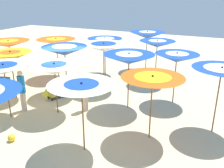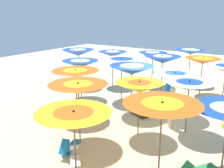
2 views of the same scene
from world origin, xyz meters
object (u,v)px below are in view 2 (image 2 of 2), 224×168
(beach_umbrella_3, at_px, (203,61))
(lounger_0, at_px, (141,112))
(beach_umbrella_7, at_px, (175,77))
(beach_umbrella_15, at_px, (74,118))
(beach_umbrella_11, at_px, (139,87))
(beach_umbrella_4, at_px, (190,52))
(beach_umbrella_14, at_px, (113,54))
(beach_umbrella_17, at_px, (75,73))
(beach_umbrella_12, at_px, (132,70))
(beach_umbrella_6, at_px, (189,86))
(beachgoer_1, at_px, (172,107))
(beach_umbrella_10, at_px, (162,108))
(beach_umbrella_13, at_px, (122,62))
(beachgoer_0, at_px, (168,91))
(lounger_2, at_px, (71,146))
(beach_umbrella_18, at_px, (80,64))
(beach_umbrella_8, at_px, (162,59))
(beach_umbrella_16, at_px, (78,88))
(lounger_3, at_px, (75,161))
(beach_umbrella_9, at_px, (153,55))
(beach_umbrella_19, at_px, (78,53))

(beach_umbrella_3, distance_m, lounger_0, 5.64)
(beach_umbrella_7, distance_m, lounger_0, 2.35)
(beach_umbrella_15, bearing_deg, beach_umbrella_11, 87.69)
(beach_umbrella_4, height_order, beach_umbrella_14, beach_umbrella_4)
(beach_umbrella_15, distance_m, beach_umbrella_17, 4.94)
(beach_umbrella_12, bearing_deg, beach_umbrella_6, -12.76)
(beach_umbrella_12, height_order, beach_umbrella_15, beach_umbrella_12)
(beach_umbrella_7, distance_m, beachgoer_1, 1.79)
(beach_umbrella_10, bearing_deg, lounger_0, 123.64)
(beach_umbrella_7, height_order, beach_umbrella_13, beach_umbrella_13)
(beach_umbrella_11, xyz_separation_m, beachgoer_0, (-0.23, 3.77, -1.16))
(beachgoer_1, bearing_deg, lounger_2, 156.54)
(beach_umbrella_6, distance_m, lounger_2, 5.21)
(beach_umbrella_3, bearing_deg, beachgoer_1, -87.46)
(beach_umbrella_18, bearing_deg, beach_umbrella_8, 38.50)
(lounger_0, height_order, lounger_2, lounger_2)
(beach_umbrella_7, bearing_deg, beach_umbrella_12, -156.62)
(beach_umbrella_3, xyz_separation_m, beach_umbrella_6, (0.94, -5.62, -0.06))
(beach_umbrella_6, height_order, beach_umbrella_12, beach_umbrella_12)
(beach_umbrella_7, xyz_separation_m, lounger_0, (-1.22, -1.01, -1.74))
(beach_umbrella_3, relative_size, beach_umbrella_7, 1.06)
(lounger_0, relative_size, beachgoer_0, 0.73)
(beach_umbrella_4, height_order, beachgoer_0, beach_umbrella_4)
(beach_umbrella_10, bearing_deg, beach_umbrella_14, 131.27)
(beach_umbrella_6, relative_size, beach_umbrella_14, 0.94)
(beach_umbrella_7, distance_m, beachgoer_0, 1.58)
(beach_umbrella_15, height_order, lounger_2, beach_umbrella_15)
(beach_umbrella_16, bearing_deg, lounger_3, -54.62)
(beach_umbrella_15, height_order, beachgoer_0, beach_umbrella_15)
(beach_umbrella_14, height_order, lounger_2, beach_umbrella_14)
(beach_umbrella_8, bearing_deg, beachgoer_1, -61.26)
(beach_umbrella_11, bearing_deg, beach_umbrella_9, 110.80)
(beach_umbrella_17, bearing_deg, beach_umbrella_6, 14.08)
(beach_umbrella_12, relative_size, beachgoer_1, 1.37)
(beach_umbrella_16, distance_m, lounger_3, 2.64)
(beach_umbrella_10, relative_size, lounger_0, 2.03)
(beach_umbrella_7, distance_m, beach_umbrella_10, 5.27)
(beach_umbrella_13, bearing_deg, beach_umbrella_8, 51.19)
(beach_umbrella_6, relative_size, beach_umbrella_15, 1.01)
(beach_umbrella_4, distance_m, lounger_3, 12.28)
(beach_umbrella_17, relative_size, lounger_2, 1.91)
(beach_umbrella_17, relative_size, beachgoer_0, 1.39)
(beach_umbrella_15, xyz_separation_m, beach_umbrella_17, (-3.23, 3.73, 0.14))
(beach_umbrella_7, distance_m, beach_umbrella_9, 5.25)
(beach_umbrella_14, relative_size, beach_umbrella_16, 1.01)
(beach_umbrella_3, bearing_deg, beach_umbrella_15, -94.32)
(beach_umbrella_4, distance_m, beach_umbrella_7, 6.22)
(beach_umbrella_10, distance_m, beach_umbrella_12, 5.41)
(beach_umbrella_15, xyz_separation_m, beachgoer_1, (1.05, 5.06, -1.07))
(beach_umbrella_13, distance_m, beach_umbrella_19, 4.19)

